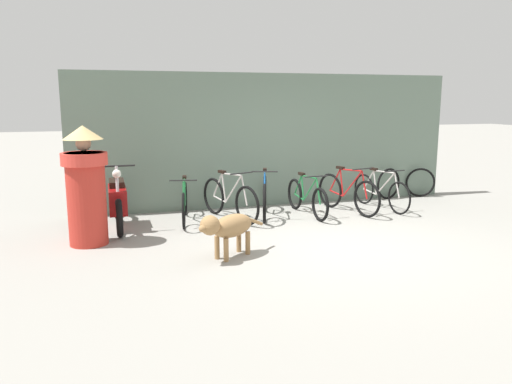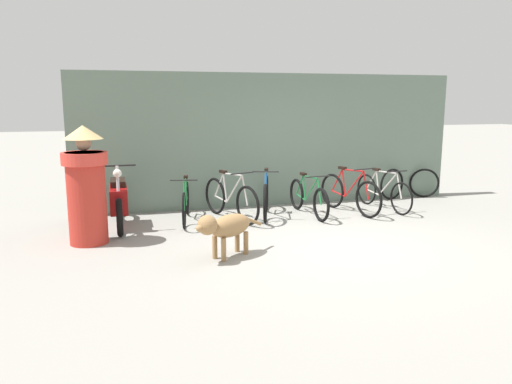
{
  "view_description": "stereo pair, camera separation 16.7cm",
  "coord_description": "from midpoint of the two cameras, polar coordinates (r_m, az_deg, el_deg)",
  "views": [
    {
      "loc": [
        -3.26,
        -6.49,
        2.12
      ],
      "look_at": [
        -0.92,
        1.06,
        0.65
      ],
      "focal_mm": 35.0,
      "sensor_mm": 36.0,
      "label": 1
    },
    {
      "loc": [
        -3.1,
        -6.54,
        2.12
      ],
      "look_at": [
        -0.92,
        1.06,
        0.65
      ],
      "focal_mm": 35.0,
      "sensor_mm": 36.0,
      "label": 2
    }
  ],
  "objects": [
    {
      "name": "spare_tire_right",
      "position": [
        11.53,
        19.08,
        0.97
      ],
      "size": [
        0.61,
        0.28,
        0.64
      ],
      "rotation": [
        0.0,
        0.0,
        -0.38
      ],
      "color": "black",
      "rests_on": "ground"
    },
    {
      "name": "stray_dog",
      "position": [
        6.73,
        -2.76,
        -3.98
      ],
      "size": [
        1.08,
        0.75,
        0.65
      ],
      "rotation": [
        0.0,
        0.0,
        3.7
      ],
      "color": "#997247",
      "rests_on": "ground"
    },
    {
      "name": "bicycle_5",
      "position": [
        10.05,
        14.78,
        -0.02
      ],
      "size": [
        0.46,
        1.68,
        0.81
      ],
      "rotation": [
        0.0,
        0.0,
        -1.44
      ],
      "color": "black",
      "rests_on": "ground"
    },
    {
      "name": "spare_tire_left",
      "position": [
        11.08,
        15.68,
        0.87
      ],
      "size": [
        0.66,
        0.22,
        0.67
      ],
      "rotation": [
        0.0,
        0.0,
        0.26
      ],
      "color": "black",
      "rests_on": "ground"
    },
    {
      "name": "bicycle_0",
      "position": [
        8.85,
        -7.5,
        -1.18
      ],
      "size": [
        0.48,
        1.68,
        0.81
      ],
      "rotation": [
        0.0,
        0.0,
        -1.76
      ],
      "color": "black",
      "rests_on": "ground"
    },
    {
      "name": "bicycle_2",
      "position": [
        9.15,
        1.67,
        -0.55
      ],
      "size": [
        0.62,
        1.6,
        0.89
      ],
      "rotation": [
        0.0,
        0.0,
        -1.9
      ],
      "color": "black",
      "rests_on": "ground"
    },
    {
      "name": "ground_plane",
      "position": [
        7.55,
        9.65,
        -5.92
      ],
      "size": [
        60.0,
        60.0,
        0.0
      ],
      "primitive_type": "plane",
      "color": "gray"
    },
    {
      "name": "bicycle_3",
      "position": [
        9.29,
        6.5,
        -0.68
      ],
      "size": [
        0.46,
        1.67,
        0.79
      ],
      "rotation": [
        0.0,
        0.0,
        -1.52
      ],
      "color": "black",
      "rests_on": "ground"
    },
    {
      "name": "motorcycle",
      "position": [
        8.63,
        -14.88,
        -1.01
      ],
      "size": [
        0.58,
        1.83,
        1.1
      ],
      "rotation": [
        0.0,
        0.0,
        -1.58
      ],
      "color": "black",
      "rests_on": "ground"
    },
    {
      "name": "shop_wall_back",
      "position": [
        10.08,
        2.43,
        5.94
      ],
      "size": [
        7.82,
        0.2,
        2.63
      ],
      "color": "slate",
      "rests_on": "ground"
    },
    {
      "name": "bicycle_4",
      "position": [
        9.62,
        11.13,
        -0.2
      ],
      "size": [
        0.55,
        1.67,
        0.89
      ],
      "rotation": [
        0.0,
        0.0,
        -1.32
      ],
      "color": "black",
      "rests_on": "ground"
    },
    {
      "name": "bicycle_1",
      "position": [
        8.92,
        -2.39,
        -0.83
      ],
      "size": [
        0.66,
        1.67,
        0.89
      ],
      "rotation": [
        0.0,
        0.0,
        -1.23
      ],
      "color": "black",
      "rests_on": "ground"
    },
    {
      "name": "person_in_robes",
      "position": [
        7.7,
        -18.27,
        0.79
      ],
      "size": [
        0.9,
        0.9,
        1.76
      ],
      "rotation": [
        0.0,
        0.0,
        2.61
      ],
      "color": "#B72D23",
      "rests_on": "ground"
    }
  ]
}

